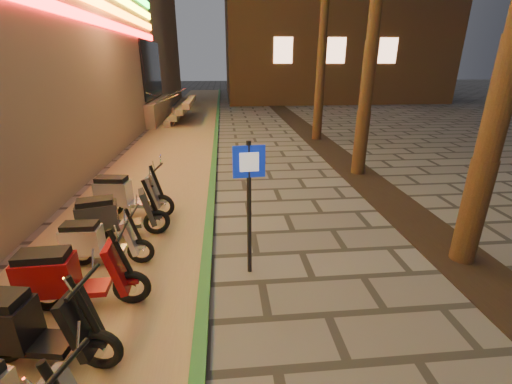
{
  "coord_description": "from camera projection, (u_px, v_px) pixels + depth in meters",
  "views": [
    {
      "loc": [
        -0.52,
        -2.88,
        3.3
      ],
      "look_at": [
        -0.01,
        2.56,
        1.2
      ],
      "focal_mm": 24.0,
      "sensor_mm": 36.0,
      "label": 1
    }
  ],
  "objects": [
    {
      "name": "ground",
      "position": [
        278.0,
        370.0,
        3.9
      ],
      "size": [
        120.0,
        120.0,
        0.0
      ],
      "primitive_type": "plane",
      "color": "#474442",
      "rests_on": "ground"
    },
    {
      "name": "scooter_7",
      "position": [
        97.0,
        241.0,
        5.76
      ],
      "size": [
        1.47,
        0.52,
        1.04
      ],
      "rotation": [
        0.0,
        0.0,
        -0.01
      ],
      "color": "black",
      "rests_on": "ground"
    },
    {
      "name": "scooter_6",
      "position": [
        68.0,
        277.0,
        4.7
      ],
      "size": [
        1.72,
        0.6,
        1.21
      ],
      "rotation": [
        0.0,
        0.0,
        0.04
      ],
      "color": "black",
      "rests_on": "ground"
    },
    {
      "name": "scooter_9",
      "position": [
        125.0,
        194.0,
        7.58
      ],
      "size": [
        1.73,
        0.69,
        1.21
      ],
      "rotation": [
        0.0,
        0.0,
        -0.14
      ],
      "color": "black",
      "rests_on": "ground"
    },
    {
      "name": "scooter_5",
      "position": [
        23.0,
        327.0,
        3.79
      ],
      "size": [
        1.76,
        0.74,
        1.24
      ],
      "rotation": [
        0.0,
        0.0,
        -0.16
      ],
      "color": "black",
      "rests_on": "ground"
    },
    {
      "name": "green_curb",
      "position": [
        215.0,
        151.0,
        13.1
      ],
      "size": [
        0.18,
        60.0,
        0.1
      ],
      "primitive_type": "cube",
      "color": "#235E29",
      "rests_on": "ground"
    },
    {
      "name": "parking_strip",
      "position": [
        170.0,
        154.0,
        12.97
      ],
      "size": [
        3.4,
        60.0,
        0.01
      ],
      "primitive_type": "cube",
      "color": "#8C7251",
      "rests_on": "ground"
    },
    {
      "name": "scooter_8",
      "position": [
        112.0,
        216.0,
        6.53
      ],
      "size": [
        1.68,
        0.83,
        1.19
      ],
      "rotation": [
        0.0,
        0.0,
        0.26
      ],
      "color": "black",
      "rests_on": "ground"
    },
    {
      "name": "pedestrian_sign",
      "position": [
        249.0,
        191.0,
        5.21
      ],
      "size": [
        0.49,
        0.1,
        2.22
      ],
      "rotation": [
        0.0,
        0.0,
        0.1
      ],
      "color": "black",
      "rests_on": "ground"
    },
    {
      "name": "planting_strip",
      "position": [
        386.0,
        196.0,
        8.86
      ],
      "size": [
        1.2,
        40.0,
        0.02
      ],
      "primitive_type": "cube",
      "color": "black",
      "rests_on": "ground"
    }
  ]
}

